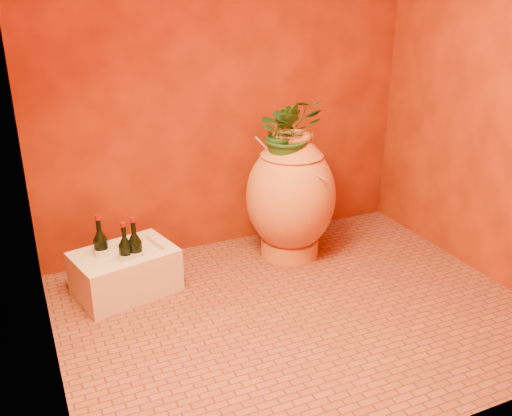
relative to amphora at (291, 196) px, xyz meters
name	(u,v)px	position (x,y,z in m)	size (l,w,h in m)	color
floor	(297,312)	(-0.28, -0.65, -0.41)	(2.50, 2.50, 0.00)	brown
wall_back	(227,56)	(-0.28, 0.35, 0.84)	(2.50, 0.02, 2.50)	#541604
wall_left	(18,107)	(-1.53, -0.65, 0.84)	(0.02, 2.00, 2.50)	#541604
wall_right	(505,66)	(0.97, -0.65, 0.84)	(0.02, 2.00, 2.50)	#541604
amphora	(291,196)	(0.00, 0.00, 0.00)	(0.70, 0.70, 0.82)	#CB7539
stone_basin	(125,273)	(-1.09, -0.05, -0.28)	(0.62, 0.50, 0.26)	beige
wine_bottle_a	(101,251)	(-1.20, 0.01, -0.15)	(0.08, 0.08, 0.34)	black
wine_bottle_b	(126,256)	(-1.09, -0.10, -0.15)	(0.08, 0.08, 0.32)	black
wine_bottle_c	(136,253)	(-1.03, -0.11, -0.14)	(0.08, 0.08, 0.34)	black
wall_tap	(283,129)	(0.07, 0.27, 0.36)	(0.07, 0.14, 0.15)	#AF7828
plant_main	(289,133)	(-0.03, -0.01, 0.42)	(0.40, 0.35, 0.44)	#1B4C1E
plant_side	(283,133)	(-0.08, -0.03, 0.43)	(0.20, 0.16, 0.36)	#1B4C1E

